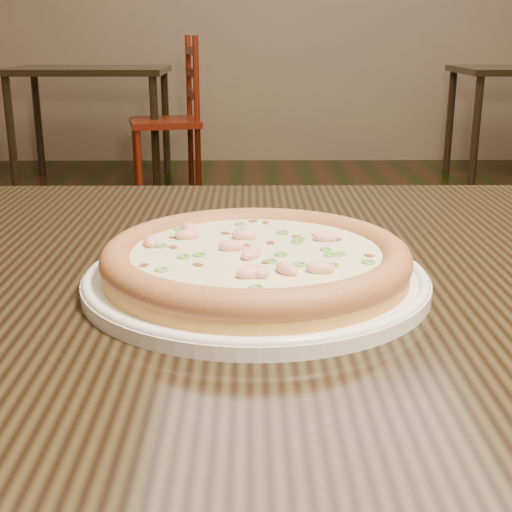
{
  "coord_description": "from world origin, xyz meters",
  "views": [
    {
      "loc": [
        -0.4,
        -1.08,
        0.97
      ],
      "look_at": [
        -0.4,
        -0.47,
        0.78
      ],
      "focal_mm": 50.0,
      "sensor_mm": 36.0,
      "label": 1
    }
  ],
  "objects_px": {
    "pizza": "(256,259)",
    "chair_b": "(174,121)",
    "hero_table": "(372,361)",
    "bg_table_left": "(90,82)",
    "plate": "(256,278)"
  },
  "relations": [
    {
      "from": "hero_table",
      "to": "plate",
      "type": "xyz_separation_m",
      "value": [
        -0.12,
        -0.05,
        0.11
      ]
    },
    {
      "from": "hero_table",
      "to": "bg_table_left",
      "type": "bearing_deg",
      "value": 105.84
    },
    {
      "from": "hero_table",
      "to": "plate",
      "type": "relative_size",
      "value": 3.83
    },
    {
      "from": "hero_table",
      "to": "chair_b",
      "type": "bearing_deg",
      "value": 98.92
    },
    {
      "from": "chair_b",
      "to": "hero_table",
      "type": "bearing_deg",
      "value": -81.08
    },
    {
      "from": "pizza",
      "to": "hero_table",
      "type": "bearing_deg",
      "value": 22.63
    },
    {
      "from": "pizza",
      "to": "chair_b",
      "type": "distance_m",
      "value": 3.92
    },
    {
      "from": "plate",
      "to": "bg_table_left",
      "type": "relative_size",
      "value": 0.31
    },
    {
      "from": "hero_table",
      "to": "pizza",
      "type": "distance_m",
      "value": 0.18
    },
    {
      "from": "plate",
      "to": "chair_b",
      "type": "bearing_deg",
      "value": 97.07
    },
    {
      "from": "bg_table_left",
      "to": "plate",
      "type": "bearing_deg",
      "value": -75.88
    },
    {
      "from": "plate",
      "to": "chair_b",
      "type": "xyz_separation_m",
      "value": [
        -0.48,
        3.88,
        -0.32
      ]
    },
    {
      "from": "pizza",
      "to": "chair_b",
      "type": "bearing_deg",
      "value": 97.06
    },
    {
      "from": "hero_table",
      "to": "plate",
      "type": "bearing_deg",
      "value": -157.38
    },
    {
      "from": "plate",
      "to": "bg_table_left",
      "type": "xyz_separation_m",
      "value": [
        -1.05,
        4.17,
        -0.1
      ]
    }
  ]
}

